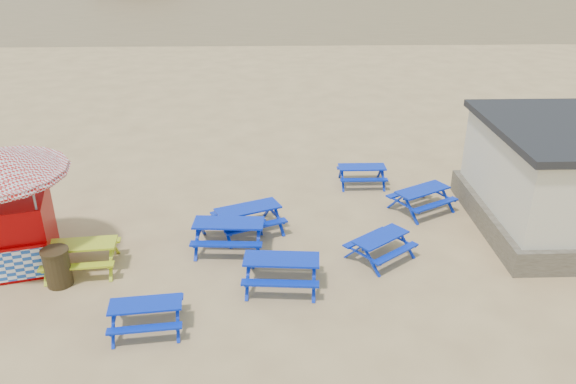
{
  "coord_description": "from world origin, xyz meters",
  "views": [
    {
      "loc": [
        0.73,
        -13.46,
        7.99
      ],
      "look_at": [
        1.2,
        1.5,
        1.0
      ],
      "focal_mm": 35.0,
      "sensor_mm": 36.0,
      "label": 1
    }
  ],
  "objects_px": {
    "picnic_table_blue_a": "(248,219)",
    "picnic_table_blue_b": "(362,175)",
    "litter_bin": "(57,267)",
    "picnic_table_yellow": "(82,256)"
  },
  "relations": [
    {
      "from": "litter_bin",
      "to": "picnic_table_blue_b",
      "type": "bearing_deg",
      "value": 34.66
    },
    {
      "from": "picnic_table_blue_a",
      "to": "litter_bin",
      "type": "relative_size",
      "value": 2.32
    },
    {
      "from": "picnic_table_blue_a",
      "to": "picnic_table_blue_b",
      "type": "bearing_deg",
      "value": 17.1
    },
    {
      "from": "picnic_table_yellow",
      "to": "picnic_table_blue_a",
      "type": "bearing_deg",
      "value": 18.3
    },
    {
      "from": "picnic_table_blue_a",
      "to": "litter_bin",
      "type": "height_order",
      "value": "litter_bin"
    },
    {
      "from": "picnic_table_blue_a",
      "to": "picnic_table_blue_b",
      "type": "distance_m",
      "value": 4.98
    },
    {
      "from": "picnic_table_blue_a",
      "to": "picnic_table_blue_b",
      "type": "height_order",
      "value": "picnic_table_blue_a"
    },
    {
      "from": "picnic_table_yellow",
      "to": "litter_bin",
      "type": "relative_size",
      "value": 1.97
    },
    {
      "from": "picnic_table_yellow",
      "to": "litter_bin",
      "type": "height_order",
      "value": "litter_bin"
    },
    {
      "from": "litter_bin",
      "to": "picnic_table_blue_a",
      "type": "bearing_deg",
      "value": 29.21
    }
  ]
}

